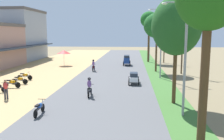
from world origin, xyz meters
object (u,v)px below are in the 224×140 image
object	(u,v)px
vendor_umbrella	(64,52)
motorbike_ahead_third	(90,87)
utility_pole_near	(183,41)
motorbike_ahead_fourth	(94,66)
streetlamp_far	(150,36)
median_tree_third	(157,26)
median_tree_fourth	(149,20)
car_van_blue	(127,60)
streetlamp_near	(186,50)
parked_motorbike_sixth	(25,76)
utility_pole_far	(165,37)
streetlamp_mid	(161,38)
pedestrian_on_shoulder	(6,88)
motorbike_ahead_second	(39,107)
parked_motorbike_fifth	(20,79)
parked_motorbike_fourth	(12,83)
median_tree_second	(176,26)
car_sedan_white	(134,77)

from	to	relation	value
vendor_umbrella	motorbike_ahead_third	size ratio (longest dim) A/B	1.40
utility_pole_near	motorbike_ahead_fourth	bearing A→B (deg)	176.62
streetlamp_far	utility_pole_near	world-z (taller)	utility_pole_near
median_tree_third	streetlamp_far	size ratio (longest dim) A/B	0.96
median_tree_fourth	streetlamp_far	world-z (taller)	median_tree_fourth
car_van_blue	streetlamp_near	bearing A→B (deg)	-80.18
parked_motorbike_sixth	median_tree_fourth	bearing A→B (deg)	51.60
median_tree_fourth	utility_pole_far	world-z (taller)	median_tree_fourth
median_tree_third	streetlamp_near	distance (m)	18.59
streetlamp_near	streetlamp_mid	xyz separation A→B (m)	(0.00, 13.32, 0.45)
utility_pole_far	pedestrian_on_shoulder	bearing A→B (deg)	-120.99
motorbike_ahead_second	parked_motorbike_fifth	bearing A→B (deg)	121.97
pedestrian_on_shoulder	parked_motorbike_fourth	bearing A→B (deg)	111.48
motorbike_ahead_second	streetlamp_mid	bearing A→B (deg)	56.37
median_tree_second	streetlamp_near	distance (m)	3.25
parked_motorbike_fourth	motorbike_ahead_third	world-z (taller)	motorbike_ahead_third
motorbike_ahead_second	motorbike_ahead_third	size ratio (longest dim) A/B	1.00
utility_pole_far	car_van_blue	bearing A→B (deg)	-144.57
streetlamp_far	utility_pole_near	distance (m)	16.37
parked_motorbike_sixth	motorbike_ahead_third	size ratio (longest dim) A/B	1.00
median_tree_second	utility_pole_far	distance (m)	26.70
parked_motorbike_fifth	streetlamp_far	distance (m)	29.18
streetlamp_far	streetlamp_near	bearing A→B (deg)	-90.00
streetlamp_far	utility_pole_far	world-z (taller)	utility_pole_far
utility_pole_far	motorbike_ahead_second	distance (m)	32.60
streetlamp_near	vendor_umbrella	bearing A→B (deg)	121.89
parked_motorbike_fifth	car_sedan_white	bearing A→B (deg)	5.60
streetlamp_mid	streetlamp_far	world-z (taller)	streetlamp_far
car_van_blue	motorbike_ahead_third	bearing A→B (deg)	-97.29
median_tree_third	utility_pole_far	distance (m)	11.32
median_tree_second	car_van_blue	size ratio (longest dim) A/B	3.33
parked_motorbike_sixth	car_sedan_white	xyz separation A→B (m)	(12.44, -1.09, 0.19)
vendor_umbrella	motorbike_ahead_third	world-z (taller)	vendor_umbrella
median_tree_second	pedestrian_on_shoulder	bearing A→B (deg)	-179.94
median_tree_second	parked_motorbike_fifth	bearing A→B (deg)	159.18
streetlamp_far	car_sedan_white	bearing A→B (deg)	-97.67
pedestrian_on_shoulder	streetlamp_near	distance (m)	14.22
parked_motorbike_sixth	utility_pole_near	distance (m)	20.20
median_tree_fourth	utility_pole_far	bearing A→B (deg)	-11.89
vendor_umbrella	median_tree_fourth	distance (m)	16.57
median_tree_third	vendor_umbrella	bearing A→B (deg)	160.79
streetlamp_mid	car_van_blue	world-z (taller)	streetlamp_mid
median_tree_second	median_tree_fourth	distance (m)	27.21
car_sedan_white	pedestrian_on_shoulder	bearing A→B (deg)	-146.41
median_tree_third	parked_motorbike_fourth	bearing A→B (deg)	-142.41
parked_motorbike_fifth	utility_pole_far	world-z (taller)	utility_pole_far
parked_motorbike_fifth	median_tree_second	size ratio (longest dim) A/B	0.22
streetlamp_near	utility_pole_far	world-z (taller)	utility_pole_far
pedestrian_on_shoulder	median_tree_third	world-z (taller)	median_tree_third
median_tree_fourth	motorbike_ahead_second	xyz separation A→B (m)	(-8.95, -30.71, -7.15)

